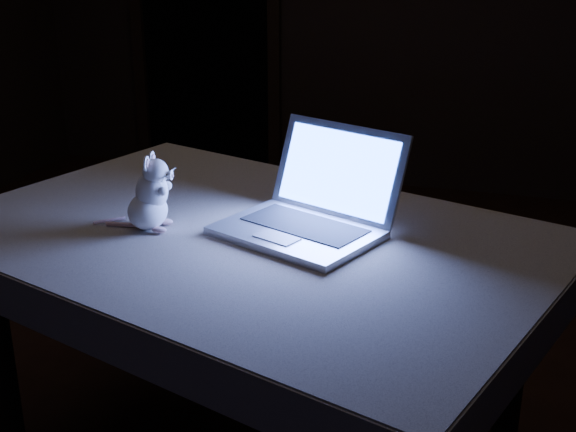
% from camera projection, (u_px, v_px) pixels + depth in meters
% --- Properties ---
extents(floor, '(5.00, 5.00, 0.00)m').
position_uv_depth(floor, '(232.00, 376.00, 2.94)').
color(floor, black).
rests_on(floor, ground).
extents(doorway, '(1.06, 0.36, 2.13)m').
position_uv_depth(doorway, '(205.00, 14.00, 5.10)').
color(doorway, black).
rests_on(doorway, back_wall).
extents(table, '(1.76, 1.41, 0.82)m').
position_uv_depth(table, '(249.00, 363.00, 2.26)').
color(table, black).
rests_on(table, floor).
extents(tablecloth, '(1.96, 1.69, 0.12)m').
position_uv_depth(tablecloth, '(219.00, 248.00, 2.15)').
color(tablecloth, '#BFB29F').
rests_on(tablecloth, table).
extents(laptop, '(0.52, 0.49, 0.28)m').
position_uv_depth(laptop, '(297.00, 187.00, 2.03)').
color(laptop, silver).
rests_on(laptop, tablecloth).
extents(plush_mouse, '(0.21, 0.21, 0.21)m').
position_uv_depth(plush_mouse, '(147.00, 192.00, 2.09)').
color(plush_mouse, white).
rests_on(plush_mouse, tablecloth).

